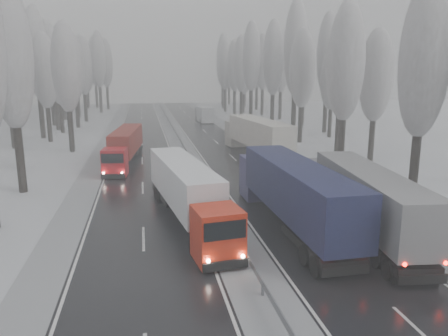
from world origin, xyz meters
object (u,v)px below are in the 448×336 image
object	(u,v)px
truck_blue_box	(291,189)
truck_red_red	(125,144)
box_truck_distant	(204,114)
truck_cream_box	(256,134)
truck_grey_tarp	(362,195)
truck_red_white	(187,189)

from	to	relation	value
truck_blue_box	truck_red_red	world-z (taller)	truck_blue_box
truck_blue_box	box_truck_distant	size ratio (longest dim) A/B	2.07
truck_cream_box	truck_red_red	xyz separation A→B (m)	(-15.24, -1.65, -0.48)
truck_blue_box	truck_red_red	distance (m)	25.52
truck_grey_tarp	truck_red_red	world-z (taller)	truck_grey_tarp
truck_grey_tarp	truck_red_white	size ratio (longest dim) A/B	1.07
truck_red_red	truck_grey_tarp	bearing A→B (deg)	-51.61
truck_grey_tarp	box_truck_distant	size ratio (longest dim) A/B	1.96
truck_red_white	truck_grey_tarp	bearing A→B (deg)	-27.58
truck_grey_tarp	truck_red_red	xyz separation A→B (m)	(-15.21, 24.47, -0.32)
box_truck_distant	truck_grey_tarp	bearing A→B (deg)	-91.29
truck_blue_box	truck_cream_box	world-z (taller)	truck_cream_box
box_truck_distant	truck_red_red	bearing A→B (deg)	-112.46
box_truck_distant	truck_cream_box	bearing A→B (deg)	-90.59
truck_grey_tarp	truck_red_red	size ratio (longest dim) A/B	1.15
truck_grey_tarp	box_truck_distant	world-z (taller)	truck_grey_tarp
truck_cream_box	truck_red_red	size ratio (longest dim) A/B	1.23
truck_grey_tarp	truck_blue_box	distance (m)	4.38
truck_blue_box	box_truck_distant	bearing A→B (deg)	85.76
truck_cream_box	truck_red_white	world-z (taller)	truck_cream_box
truck_cream_box	truck_red_white	bearing A→B (deg)	-121.87
truck_cream_box	truck_red_red	bearing A→B (deg)	179.53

